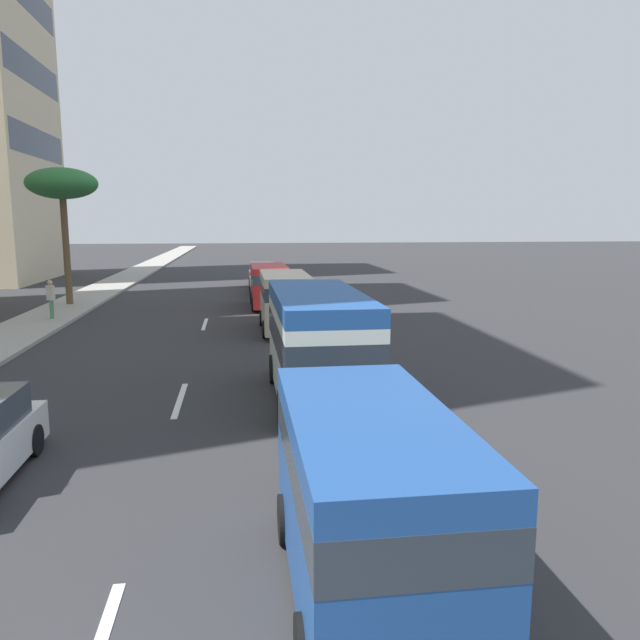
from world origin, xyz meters
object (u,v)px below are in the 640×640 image
at_px(car_seventh, 262,274).
at_px(car_second, 263,282).
at_px(van_third, 369,491).
at_px(van_sixth, 285,298).
at_px(palm_tree, 62,186).
at_px(pedestrian_by_tree, 51,297).
at_px(van_fifth, 269,283).
at_px(minibus_lead, 318,341).

bearing_deg(car_seventh, car_second, 178.56).
distance_m(van_third, van_sixth, 18.78).
xyz_separation_m(van_sixth, palm_tree, (9.20, 11.36, 5.20)).
bearing_deg(van_third, car_second, 0.03).
distance_m(van_sixth, pedestrian_by_tree, 11.44).
xyz_separation_m(van_sixth, car_seventh, (19.27, 0.25, -0.63)).
bearing_deg(van_fifth, palm_tree, 81.29).
relative_size(car_second, van_sixth, 0.93).
xyz_separation_m(minibus_lead, pedestrian_by_tree, (14.22, 10.84, -0.42)).
height_order(car_second, van_sixth, van_sixth).
bearing_deg(minibus_lead, car_second, 1.12).
bearing_deg(car_second, minibus_lead, -178.88).
relative_size(car_second, van_fifth, 0.91).
height_order(pedestrian_by_tree, palm_tree, palm_tree).
xyz_separation_m(minibus_lead, van_fifth, (17.86, 0.39, -0.27)).
distance_m(van_fifth, van_sixth, 7.52).
distance_m(car_second, pedestrian_by_tree, 14.30).
bearing_deg(minibus_lead, pedestrian_by_tree, 37.30).
distance_m(van_third, pedestrian_by_tree, 24.92).
relative_size(van_third, car_seventh, 1.06).
distance_m(minibus_lead, palm_tree, 23.20).
bearing_deg(van_third, van_fifth, -0.15).
xyz_separation_m(pedestrian_by_tree, palm_tree, (5.33, 0.60, 5.44)).
height_order(car_second, car_seventh, car_seventh).
height_order(car_second, palm_tree, palm_tree).
relative_size(van_third, van_fifth, 0.89).
relative_size(van_third, van_sixth, 0.91).
height_order(van_third, pedestrian_by_tree, van_third).
distance_m(van_sixth, palm_tree, 15.52).
xyz_separation_m(car_second, van_third, (-32.50, -0.02, 0.60)).
bearing_deg(pedestrian_by_tree, van_fifth, -138.47).
bearing_deg(palm_tree, pedestrian_by_tree, -173.57).
bearing_deg(van_fifth, car_second, 0.78).
distance_m(car_second, van_sixth, 13.74).
relative_size(minibus_lead, van_third, 1.42).
bearing_deg(palm_tree, van_sixth, -129.02).
xyz_separation_m(minibus_lead, van_sixth, (10.35, 0.08, -0.17)).
bearing_deg(car_second, van_third, -179.97).
height_order(minibus_lead, van_sixth, minibus_lead).
xyz_separation_m(van_fifth, pedestrian_by_tree, (-3.64, 10.45, -0.15)).
bearing_deg(car_seventh, palm_tree, 132.19).
bearing_deg(van_fifth, pedestrian_by_tree, 109.19).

